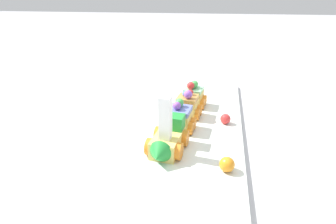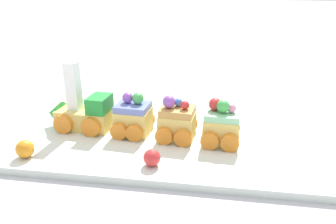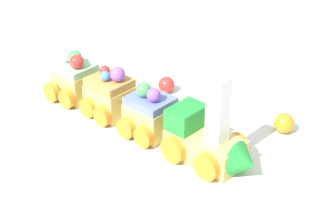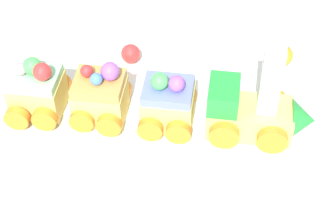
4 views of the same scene
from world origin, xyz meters
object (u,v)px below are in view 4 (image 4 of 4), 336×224
at_px(cake_car_caramel, 101,97).
at_px(gumball_orange, 282,56).
at_px(cake_car_mint, 37,91).
at_px(cake_car_blueberry, 168,104).
at_px(gumball_red, 131,54).
at_px(cake_train_locomotive, 257,111).

relative_size(cake_car_caramel, gumball_orange, 2.74).
distance_m(cake_car_mint, gumball_orange, 0.31).
distance_m(cake_car_blueberry, cake_car_mint, 0.15).
distance_m(cake_car_caramel, gumball_red, 0.10).
bearing_deg(gumball_red, cake_car_mint, -137.02).
distance_m(cake_train_locomotive, cake_car_caramel, 0.18).
xyz_separation_m(cake_car_blueberry, cake_car_caramel, (-0.08, 0.01, 0.00)).
relative_size(cake_car_mint, gumball_orange, 2.72).
bearing_deg(cake_train_locomotive, cake_car_mint, -179.96).
xyz_separation_m(cake_car_blueberry, cake_car_mint, (-0.15, 0.01, 0.00)).
bearing_deg(cake_car_blueberry, gumball_red, 121.86).
bearing_deg(cake_car_caramel, cake_car_blueberry, -0.33).
relative_size(cake_train_locomotive, gumball_orange, 4.50).
bearing_deg(cake_car_mint, gumball_red, 47.78).
bearing_deg(gumball_orange, cake_car_caramel, -154.86).
distance_m(cake_train_locomotive, cake_car_mint, 0.25).
bearing_deg(cake_car_blueberry, cake_car_caramel, 179.67).
bearing_deg(cake_train_locomotive, cake_car_caramel, 179.95).
distance_m(cake_car_caramel, cake_car_mint, 0.07).
distance_m(cake_train_locomotive, cake_car_blueberry, 0.10).
height_order(cake_car_blueberry, cake_car_mint, same).
distance_m(cake_train_locomotive, gumball_orange, 0.13).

